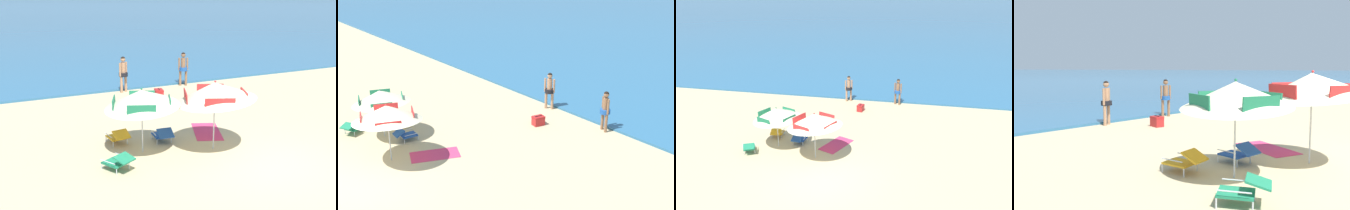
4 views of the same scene
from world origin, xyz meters
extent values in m
plane|color=tan|center=(0.00, 0.00, 0.00)|extent=(800.00, 800.00, 0.00)
cylinder|color=silver|center=(-2.67, 1.99, 0.98)|extent=(0.04, 0.04, 1.96)
cone|color=beige|center=(-2.67, 1.99, 1.70)|extent=(2.72, 2.69, 0.72)
cube|color=#1E724C|center=(-2.35, 2.75, 1.59)|extent=(0.76, 0.35, 0.28)
cube|color=#1E724C|center=(-3.42, 2.31, 1.59)|extent=(0.35, 0.76, 0.28)
cube|color=#1E724C|center=(-2.98, 1.24, 1.59)|extent=(0.76, 0.35, 0.28)
cube|color=#1E724C|center=(-1.91, 1.68, 1.59)|extent=(0.35, 0.76, 0.28)
sphere|color=#1E724C|center=(-2.67, 1.99, 1.99)|extent=(0.06, 0.06, 0.06)
cylinder|color=silver|center=(-0.58, 1.29, 1.06)|extent=(0.04, 0.04, 2.12)
cone|color=beige|center=(-0.58, 1.29, 1.84)|extent=(3.30, 3.28, 0.83)
cube|color=red|center=(-0.25, 2.10, 1.72)|extent=(0.82, 0.38, 0.30)
cube|color=red|center=(-1.40, 1.63, 1.72)|extent=(0.38, 0.82, 0.30)
cube|color=red|center=(-0.92, 0.48, 1.72)|extent=(0.82, 0.38, 0.30)
cube|color=red|center=(0.23, 0.95, 1.72)|extent=(0.38, 0.82, 0.30)
sphere|color=red|center=(-0.58, 1.29, 2.15)|extent=(0.06, 0.06, 0.06)
cube|color=#1E4799|center=(-1.75, 2.61, 0.20)|extent=(0.57, 0.65, 0.04)
cube|color=#1E4799|center=(-1.79, 2.21, 0.40)|extent=(0.53, 0.43, 0.23)
cylinder|color=silver|center=(-1.97, 2.92, 0.09)|extent=(0.03, 0.03, 0.18)
cylinder|color=silver|center=(-1.48, 2.87, 0.09)|extent=(0.03, 0.03, 0.18)
cylinder|color=silver|center=(-2.03, 2.35, 0.09)|extent=(0.03, 0.03, 0.18)
cylinder|color=silver|center=(-1.54, 2.30, 0.09)|extent=(0.03, 0.03, 0.18)
cylinder|color=silver|center=(-2.03, 2.64, 0.32)|extent=(0.07, 0.54, 0.02)
cylinder|color=silver|center=(-1.48, 2.58, 0.32)|extent=(0.07, 0.54, 0.02)
cube|color=#1E7F56|center=(-3.80, 1.20, 0.20)|extent=(0.74, 0.77, 0.04)
cube|color=#1E7F56|center=(-3.64, 0.88, 0.42)|extent=(0.63, 0.60, 0.14)
cylinder|color=silver|center=(-4.15, 1.34, 0.09)|extent=(0.03, 0.03, 0.18)
cylinder|color=silver|center=(-3.72, 1.56, 0.09)|extent=(0.03, 0.03, 0.18)
cylinder|color=silver|center=(-3.89, 0.83, 0.09)|extent=(0.03, 0.03, 0.18)
cylinder|color=silver|center=(-3.45, 1.06, 0.09)|extent=(0.03, 0.03, 0.18)
cylinder|color=silver|center=(-4.05, 1.07, 0.32)|extent=(0.27, 0.49, 0.02)
cylinder|color=silver|center=(-3.55, 1.33, 0.32)|extent=(0.27, 0.49, 0.02)
cube|color=gold|center=(-3.14, 3.07, 0.20)|extent=(0.58, 0.65, 0.04)
cube|color=gold|center=(-3.10, 2.68, 0.41)|extent=(0.53, 0.45, 0.21)
cylinder|color=silver|center=(-3.41, 3.33, 0.09)|extent=(0.03, 0.03, 0.18)
cylinder|color=silver|center=(-2.93, 3.38, 0.09)|extent=(0.03, 0.03, 0.18)
cylinder|color=silver|center=(-3.35, 2.76, 0.09)|extent=(0.03, 0.03, 0.18)
cylinder|color=silver|center=(-2.86, 2.81, 0.09)|extent=(0.03, 0.03, 0.18)
cylinder|color=silver|center=(-3.42, 3.04, 0.32)|extent=(0.08, 0.54, 0.02)
cylinder|color=silver|center=(-2.86, 3.10, 0.32)|extent=(0.08, 0.54, 0.02)
cylinder|color=tan|center=(-0.54, 9.37, 0.43)|extent=(0.12, 0.12, 0.85)
cylinder|color=tan|center=(-0.81, 9.23, 0.43)|extent=(0.12, 0.12, 0.85)
cylinder|color=black|center=(-0.67, 9.30, 0.87)|extent=(0.43, 0.43, 0.18)
cylinder|color=tan|center=(-0.67, 9.30, 1.15)|extent=(0.23, 0.23, 0.60)
cylinder|color=tan|center=(-0.48, 9.40, 1.14)|extent=(0.09, 0.09, 0.64)
cylinder|color=tan|center=(-0.86, 9.20, 1.14)|extent=(0.09, 0.09, 0.64)
sphere|color=tan|center=(-0.67, 9.30, 1.61)|extent=(0.23, 0.23, 0.23)
sphere|color=black|center=(-0.67, 9.30, 1.64)|extent=(0.21, 0.21, 0.21)
cylinder|color=#8C6042|center=(2.72, 9.25, 0.42)|extent=(0.12, 0.12, 0.85)
cylinder|color=#8C6042|center=(2.44, 9.36, 0.42)|extent=(0.12, 0.12, 0.85)
cylinder|color=#1E51A3|center=(2.58, 9.30, 0.87)|extent=(0.42, 0.42, 0.18)
cylinder|color=#8C6042|center=(2.58, 9.30, 1.15)|extent=(0.23, 0.23, 0.60)
cylinder|color=#8C6042|center=(2.78, 9.22, 1.13)|extent=(0.09, 0.09, 0.63)
cylinder|color=#8C6042|center=(2.38, 9.38, 1.13)|extent=(0.09, 0.09, 0.63)
sphere|color=#8C6042|center=(2.58, 9.30, 1.59)|extent=(0.23, 0.23, 0.23)
sphere|color=black|center=(2.58, 9.30, 1.62)|extent=(0.21, 0.21, 0.21)
cube|color=red|center=(0.43, 7.60, 0.16)|extent=(0.42, 0.53, 0.32)
cube|color=red|center=(0.43, 7.60, 0.36)|extent=(0.43, 0.55, 0.08)
cylinder|color=black|center=(0.43, 7.60, 0.42)|extent=(0.09, 0.33, 0.02)
cube|color=#DB3866|center=(0.05, 2.72, 0.01)|extent=(1.52, 2.01, 0.01)
camera|label=1|loc=(-6.84, -8.45, 4.75)|focal=42.35mm
camera|label=2|loc=(13.26, -4.64, 7.71)|focal=48.08mm
camera|label=3|loc=(3.53, -11.50, 7.38)|focal=35.43mm
camera|label=4|loc=(-8.28, -1.73, 2.21)|focal=35.91mm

